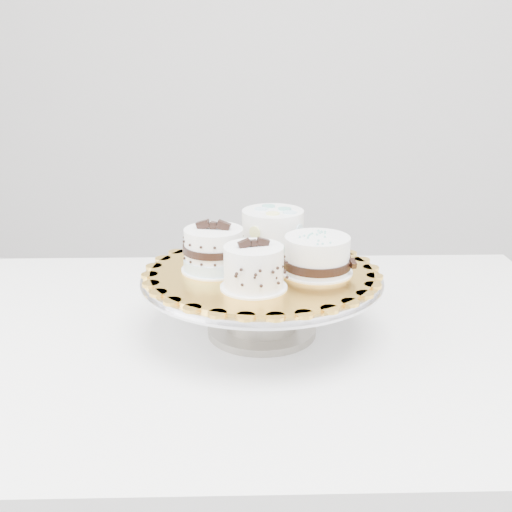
# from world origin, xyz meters

# --- Properties ---
(table) EXTENTS (1.32, 0.98, 0.75)m
(table) POSITION_xyz_m (0.13, 0.12, 0.67)
(table) COLOR white
(table) RESTS_ON floor
(cake_stand) EXTENTS (0.39, 0.39, 0.11)m
(cake_stand) POSITION_xyz_m (0.17, 0.13, 0.82)
(cake_stand) COLOR gray
(cake_stand) RESTS_ON table
(cake_board) EXTENTS (0.48, 0.48, 0.01)m
(cake_board) POSITION_xyz_m (0.17, 0.13, 0.86)
(cake_board) COLOR gold
(cake_board) RESTS_ON cake_stand
(cake_swirl) EXTENTS (0.12, 0.12, 0.08)m
(cake_swirl) POSITION_xyz_m (0.17, 0.05, 0.89)
(cake_swirl) COLOR white
(cake_swirl) RESTS_ON cake_board
(cake_banded) EXTENTS (0.11, 0.11, 0.09)m
(cake_banded) POSITION_xyz_m (0.09, 0.12, 0.89)
(cake_banded) COLOR white
(cake_banded) RESTS_ON cake_board
(cake_dots) EXTENTS (0.14, 0.14, 0.08)m
(cake_dots) POSITION_xyz_m (0.18, 0.22, 0.90)
(cake_dots) COLOR white
(cake_dots) RESTS_ON cake_board
(cake_ribbon) EXTENTS (0.13, 0.13, 0.06)m
(cake_ribbon) POSITION_xyz_m (0.26, 0.13, 0.89)
(cake_ribbon) COLOR white
(cake_ribbon) RESTS_ON cake_board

